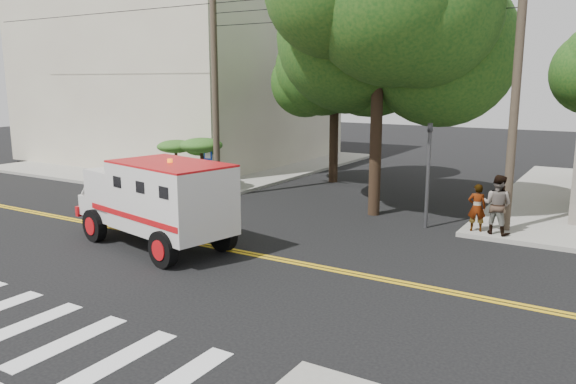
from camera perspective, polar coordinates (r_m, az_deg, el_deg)
The scene contains 13 objects.
ground at distance 16.76m, azimuth -4.86°, elevation -6.10°, with size 100.00×100.00×0.00m, color black.
sidewalk_nw at distance 35.34m, azimuth -9.65°, elevation 3.08°, with size 17.00×17.00×0.15m, color gray.
building_left at distance 37.45m, azimuth -10.74°, elevation 11.28°, with size 16.00×14.00×10.00m, color #B2A592.
utility_pole_left at distance 24.19m, azimuth -7.41°, elevation 9.99°, with size 0.28×0.28×9.00m, color #382D23.
utility_pole_right at distance 19.36m, azimuth 22.10°, elevation 8.99°, with size 0.28×0.28×9.00m, color #382D23.
tree_main at distance 20.66m, azimuth 10.14°, elevation 17.22°, with size 6.08×5.70×9.85m.
tree_left at distance 27.52m, azimuth 5.20°, elevation 12.73°, with size 4.48×4.20×7.70m.
traffic_signal at distance 19.54m, azimuth 14.08°, elevation 2.78°, with size 0.15×0.18×3.60m.
accessibility_sign at distance 24.95m, azimuth -8.06°, elevation 2.78°, with size 0.45×0.10×2.02m.
palm_planter at distance 26.05m, azimuth -9.56°, elevation 3.71°, with size 3.52×2.63×2.36m.
armored_truck at distance 17.35m, azimuth -13.19°, elevation -0.58°, with size 6.17×3.32×2.67m.
pedestrian_a at distance 19.24m, azimuth 18.64°, elevation -1.51°, with size 0.57×0.38×1.57m, color gray.
pedestrian_b at distance 19.09m, azimuth 20.48°, elevation -1.20°, with size 0.93×0.73×1.92m, color gray.
Camera 1 is at (9.50, -12.88, 4.97)m, focal length 35.00 mm.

